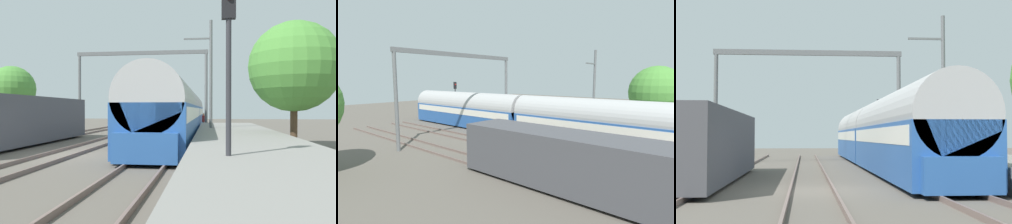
% 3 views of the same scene
% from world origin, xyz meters
% --- Properties ---
extents(ground, '(120.00, 120.00, 0.00)m').
position_xyz_m(ground, '(0.00, 0.00, 0.00)').
color(ground, '#5B554C').
extents(track_west, '(1.52, 60.00, 0.16)m').
position_xyz_m(track_west, '(0.00, 0.00, 0.08)').
color(track_west, '#6E5A53').
rests_on(track_west, ground).
extents(track_east, '(1.52, 60.00, 0.16)m').
position_xyz_m(track_east, '(4.35, 0.00, 0.08)').
color(track_east, '#6E5A53').
rests_on(track_east, ground).
extents(platform, '(4.40, 28.00, 0.90)m').
position_xyz_m(platform, '(8.17, 2.00, 0.45)').
color(platform, gray).
rests_on(platform, ground).
extents(passenger_train, '(2.93, 32.85, 3.82)m').
position_xyz_m(passenger_train, '(4.35, 13.68, 1.97)').
color(passenger_train, '#28569E').
rests_on(passenger_train, ground).
extents(freight_car, '(2.80, 13.00, 2.70)m').
position_xyz_m(freight_car, '(-4.35, 3.71, 1.47)').
color(freight_car, '#47474C').
rests_on(freight_car, ground).
extents(person_crossing, '(0.29, 0.43, 1.73)m').
position_xyz_m(person_crossing, '(6.07, 19.32, 1.03)').
color(person_crossing, '#383838').
rests_on(person_crossing, ground).
extents(railway_signal_near, '(0.36, 0.30, 5.33)m').
position_xyz_m(railway_signal_near, '(7.13, -5.62, 3.40)').
color(railway_signal_near, '#2D2D33').
rests_on(railway_signal_near, ground).
extents(railway_signal_far, '(0.36, 0.30, 5.11)m').
position_xyz_m(railway_signal_far, '(6.27, 26.29, 3.27)').
color(railway_signal_far, '#2D2D33').
rests_on(railway_signal_far, ground).
extents(catenary_gantry, '(13.10, 0.28, 7.86)m').
position_xyz_m(catenary_gantry, '(0.00, 17.49, 5.68)').
color(catenary_gantry, '#5D6062').
rests_on(catenary_gantry, ground).
extents(catenary_pole_east_mid, '(1.90, 0.20, 8.00)m').
position_xyz_m(catenary_pole_east_mid, '(6.70, 7.61, 4.15)').
color(catenary_pole_east_mid, '#5D6062').
rests_on(catenary_pole_east_mid, ground).
extents(tree_west_background, '(4.51, 4.51, 6.41)m').
position_xyz_m(tree_west_background, '(-12.71, 15.97, 4.14)').
color(tree_west_background, '#4C3826').
rests_on(tree_west_background, ground).
extents(tree_east_background, '(4.71, 4.71, 6.70)m').
position_xyz_m(tree_east_background, '(11.03, 3.57, 4.33)').
color(tree_east_background, '#4C3826').
rests_on(tree_east_background, ground).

